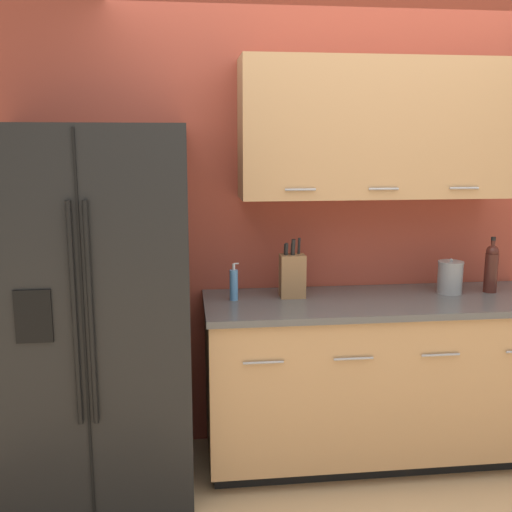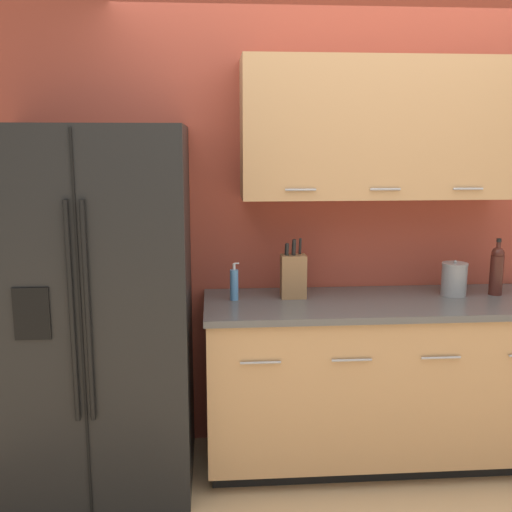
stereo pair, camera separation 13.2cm
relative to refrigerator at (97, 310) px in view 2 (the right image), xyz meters
The scene contains 7 objects.
wall_back 1.49m from the refrigerator, 15.05° to the left, with size 10.00×0.39×2.60m.
counter_unit 1.57m from the refrigerator, ahead, with size 1.90×0.64×0.93m.
refrigerator is the anchor object (origin of this frame).
knife_block 1.05m from the refrigerator, ahead, with size 0.14×0.10×0.33m.
wine_bottle 2.18m from the refrigerator, ahead, with size 0.07×0.07×0.32m.
soap_dispenser 0.73m from the refrigerator, ahead, with size 0.05×0.04×0.20m.
steel_canister 1.94m from the refrigerator, ahead, with size 0.14×0.14×0.20m.
Camera 2 is at (-0.73, -2.22, 1.77)m, focal length 42.00 mm.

